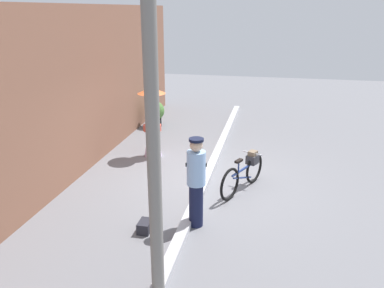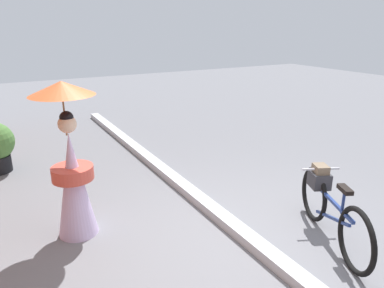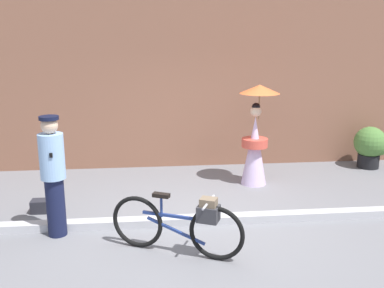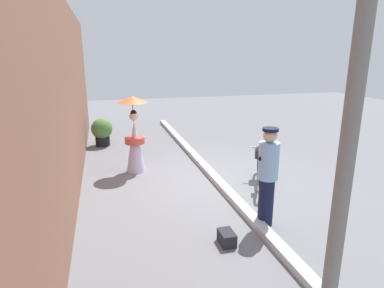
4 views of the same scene
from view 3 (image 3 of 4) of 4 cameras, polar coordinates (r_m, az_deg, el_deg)
ground_plane at (r=6.67m, az=1.09°, el=-10.38°), size 30.00×30.00×0.00m
building_wall at (r=9.30m, az=-1.26°, el=9.19°), size 14.00×0.40×3.95m
sidewalk_curb at (r=6.65m, az=1.10°, el=-9.91°), size 14.00×0.20×0.12m
bicycle_near_officer at (r=5.63m, az=-1.31°, el=-10.38°), size 1.67×0.80×0.81m
person_officer at (r=6.28m, az=-17.75°, el=-3.66°), size 0.34×0.38×1.72m
person_with_parasol at (r=8.21m, az=8.33°, el=0.94°), size 0.74×0.74×1.89m
potted_plant_by_door at (r=9.99m, az=22.41°, el=-0.19°), size 0.68×0.66×0.89m
backpack_on_pavement at (r=7.43m, az=-19.09°, el=-7.68°), size 0.33×0.22×0.21m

